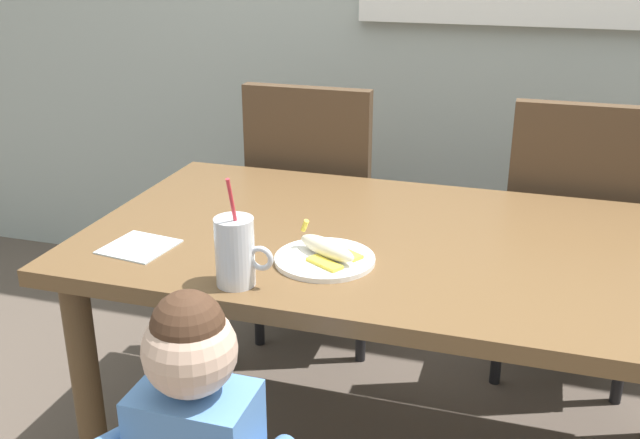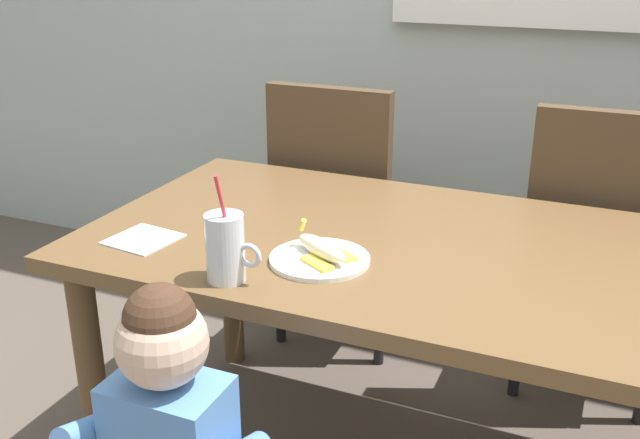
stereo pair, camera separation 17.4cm
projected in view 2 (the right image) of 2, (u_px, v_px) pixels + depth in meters
name	position (u px, v px, depth m)	size (l,w,h in m)	color
dining_table	(405.00, 275.00, 1.80)	(1.58, 0.87, 0.71)	brown
dining_chair_left	(341.00, 201.00, 2.53)	(0.44, 0.45, 0.96)	#4C3826
dining_chair_right	(599.00, 239.00, 2.21)	(0.44, 0.45, 0.96)	#4C3826
toddler_standing	(170.00, 435.00, 1.37)	(0.33, 0.24, 0.84)	#3F4760
milk_cup	(226.00, 251.00, 1.55)	(0.13, 0.08, 0.25)	silver
snack_plate	(320.00, 259.00, 1.66)	(0.23, 0.23, 0.01)	white
peeled_banana	(322.00, 249.00, 1.65)	(0.17, 0.14, 0.07)	#F4EAC6
paper_napkin	(143.00, 239.00, 1.78)	(0.15, 0.15, 0.00)	silver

